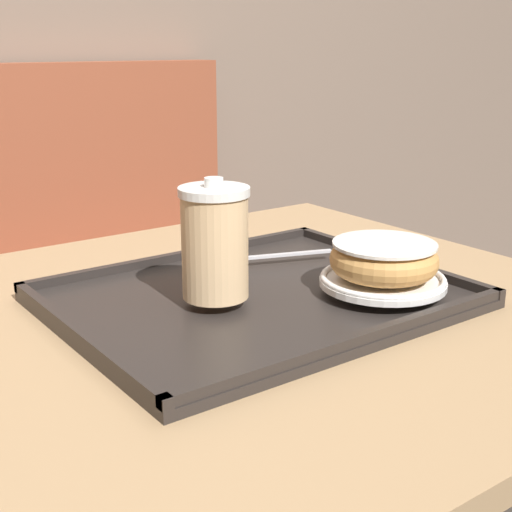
{
  "coord_description": "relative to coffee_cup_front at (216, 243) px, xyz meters",
  "views": [
    {
      "loc": [
        -0.48,
        -0.69,
        1.04
      ],
      "look_at": [
        0.03,
        0.0,
        0.79
      ],
      "focal_mm": 50.0,
      "sensor_mm": 36.0,
      "label": 1
    }
  ],
  "objects": [
    {
      "name": "plate_with_chocolate_donut",
      "position": [
        0.19,
        -0.09,
        -0.06
      ],
      "size": [
        0.16,
        0.16,
        0.01
      ],
      "color": "white",
      "rests_on": "serving_tray"
    },
    {
      "name": "spoon",
      "position": [
        0.13,
        0.1,
        -0.06
      ],
      "size": [
        0.16,
        0.07,
        0.01
      ],
      "rotation": [
        0.0,
        0.0,
        2.8
      ],
      "color": "silver",
      "rests_on": "serving_tray"
    },
    {
      "name": "donut_chocolate_glazed",
      "position": [
        0.19,
        -0.09,
        -0.03
      ],
      "size": [
        0.14,
        0.14,
        0.04
      ],
      "color": "tan",
      "rests_on": "plate_with_chocolate_donut"
    },
    {
      "name": "coffee_cup_front",
      "position": [
        0.0,
        0.0,
        0.0
      ],
      "size": [
        0.09,
        0.09,
        0.15
      ],
      "color": "#E0B784",
      "rests_on": "serving_tray"
    },
    {
      "name": "cafe_table",
      "position": [
        0.04,
        0.0,
        -0.26
      ],
      "size": [
        0.94,
        0.84,
        0.72
      ],
      "color": "tan",
      "rests_on": "ground_plane"
    },
    {
      "name": "serving_tray",
      "position": [
        0.06,
        0.0,
        -0.09
      ],
      "size": [
        0.49,
        0.39,
        0.02
      ],
      "color": "#282321",
      "rests_on": "cafe_table"
    }
  ]
}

